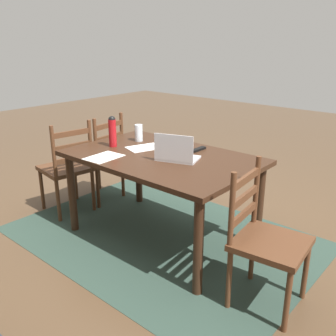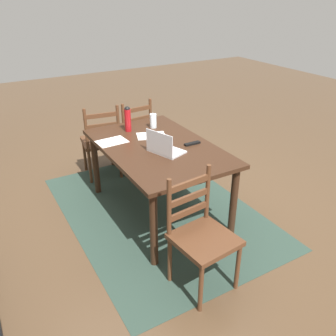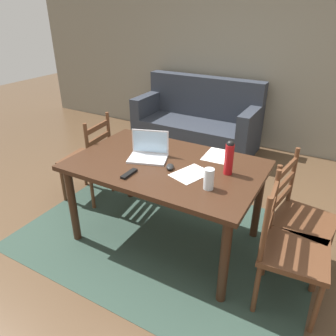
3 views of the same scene
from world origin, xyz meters
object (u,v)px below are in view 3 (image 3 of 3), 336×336
at_px(computer_mouse, 170,167).
at_px(tv_remote, 129,174).
at_px(chair_right_near, 288,250).
at_px(water_bottle, 229,157).
at_px(drinking_glass, 209,179).
at_px(couch, 197,123).
at_px(dining_table, 166,173).
at_px(chair_right_far, 299,218).
at_px(laptop, 149,151).
at_px(chair_left_far, 88,159).

bearing_deg(computer_mouse, tv_remote, -156.97).
bearing_deg(tv_remote, chair_right_near, -174.30).
relative_size(water_bottle, drinking_glass, 1.76).
bearing_deg(water_bottle, chair_right_near, -26.88).
bearing_deg(tv_remote, couch, -77.07).
height_order(dining_table, chair_right_far, chair_right_far).
bearing_deg(laptop, tv_remote, -83.67).
bearing_deg(dining_table, chair_right_near, -10.79).
distance_m(dining_table, laptop, 0.24).
height_order(chair_right_near, computer_mouse, chair_right_near).
bearing_deg(water_bottle, laptop, -176.04).
distance_m(couch, water_bottle, 2.46).
bearing_deg(laptop, computer_mouse, -20.86).
bearing_deg(chair_right_near, chair_left_far, 169.19).
height_order(couch, drinking_glass, couch).
distance_m(dining_table, computer_mouse, 0.15).
height_order(chair_left_far, couch, couch).
bearing_deg(chair_right_far, dining_table, -169.08).
distance_m(couch, drinking_glass, 2.68).
relative_size(chair_left_far, laptop, 2.54).
relative_size(dining_table, computer_mouse, 15.75).
bearing_deg(computer_mouse, chair_right_near, -32.59).
xyz_separation_m(couch, water_bottle, (1.20, -2.08, 0.56)).
relative_size(chair_right_near, laptop, 2.54).
height_order(chair_right_far, computer_mouse, chair_right_far).
bearing_deg(water_bottle, tv_remote, -148.90).
bearing_deg(chair_left_far, dining_table, -10.83).
bearing_deg(chair_right_far, chair_left_far, -179.95).
relative_size(dining_table, chair_left_far, 1.66).
xyz_separation_m(laptop, water_bottle, (0.70, 0.05, 0.09)).
xyz_separation_m(dining_table, tv_remote, (-0.15, -0.31, 0.10)).
bearing_deg(chair_left_far, computer_mouse, -13.30).
relative_size(dining_table, tv_remote, 9.27).
height_order(dining_table, couch, couch).
xyz_separation_m(laptop, drinking_glass, (0.65, -0.24, 0.02)).
distance_m(water_bottle, tv_remote, 0.78).
distance_m(computer_mouse, tv_remote, 0.34).
height_order(couch, water_bottle, water_bottle).
relative_size(dining_table, laptop, 4.21).
relative_size(couch, water_bottle, 6.52).
bearing_deg(couch, drinking_glass, -63.89).
bearing_deg(drinking_glass, water_bottle, 81.62).
distance_m(water_bottle, drinking_glass, 0.30).
xyz_separation_m(chair_left_far, laptop, (0.89, -0.17, 0.36)).
relative_size(couch, drinking_glass, 11.49).
bearing_deg(tv_remote, chair_left_far, -28.71).
xyz_separation_m(couch, tv_remote, (0.54, -2.47, 0.42)).
height_order(chair_right_far, tv_remote, chair_right_far).
relative_size(couch, tv_remote, 10.59).
height_order(chair_left_far, computer_mouse, chair_left_far).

